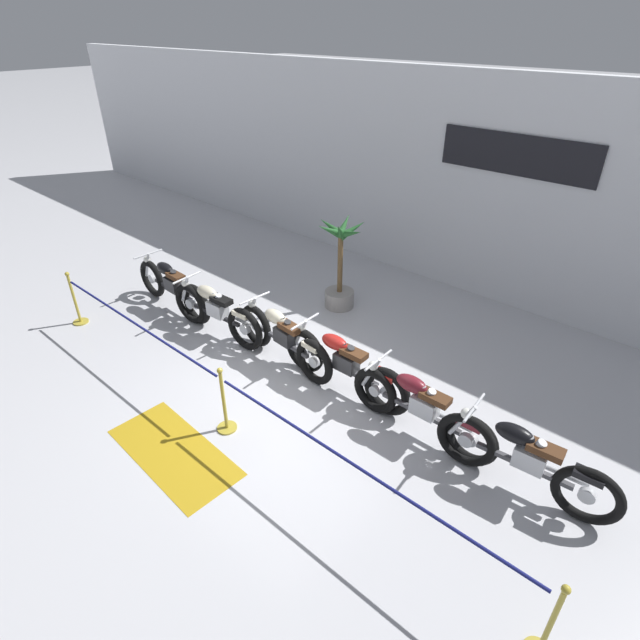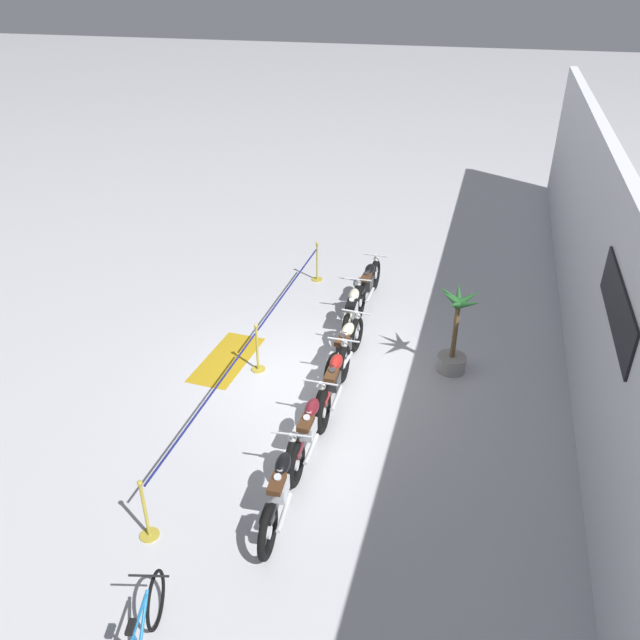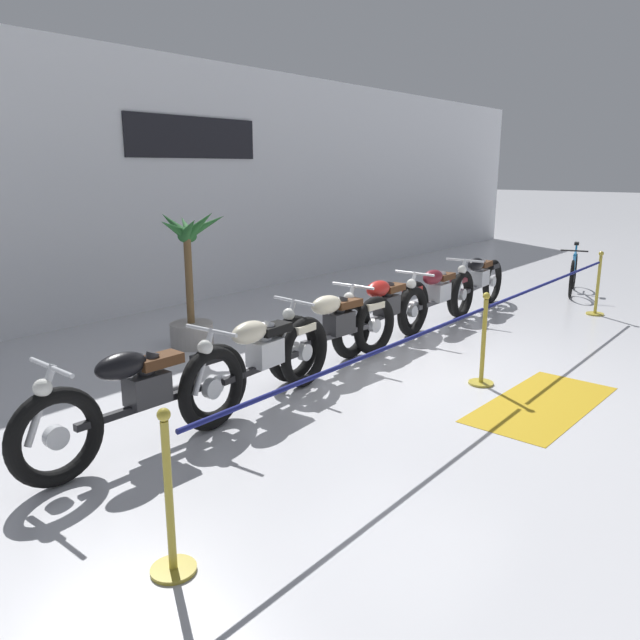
{
  "view_description": "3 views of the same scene",
  "coord_description": "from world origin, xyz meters",
  "px_view_note": "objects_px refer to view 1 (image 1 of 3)",
  "views": [
    {
      "loc": [
        4.36,
        -4.04,
        4.95
      ],
      "look_at": [
        -0.1,
        1.01,
        0.85
      ],
      "focal_mm": 28.0,
      "sensor_mm": 36.0,
      "label": 1
    },
    {
      "loc": [
        9.65,
        3.03,
        7.08
      ],
      "look_at": [
        -0.7,
        0.1,
        0.97
      ],
      "focal_mm": 35.0,
      "sensor_mm": 36.0,
      "label": 2
    },
    {
      "loc": [
        -6.38,
        -3.77,
        2.38
      ],
      "look_at": [
        -0.15,
        1.25,
        0.41
      ],
      "focal_mm": 35.0,
      "sensor_mm": 36.0,
      "label": 3
    }
  ],
  "objects_px": {
    "potted_palm_left_of_row": "(340,270)",
    "stanchion_mid_left": "(225,409)",
    "motorcycle_cream_1": "(216,311)",
    "stanchion_mid_right": "(547,633)",
    "motorcycle_maroon_4": "(420,408)",
    "motorcycle_cream_2": "(283,338)",
    "stanchion_far_left": "(166,351)",
    "floor_banner": "(174,452)",
    "motorcycle_black_5": "(524,460)",
    "motorcycle_black_0": "(173,287)",
    "motorcycle_red_3": "(343,365)"
  },
  "relations": [
    {
      "from": "motorcycle_red_3",
      "to": "motorcycle_black_5",
      "type": "relative_size",
      "value": 1.07
    },
    {
      "from": "motorcycle_cream_2",
      "to": "stanchion_mid_left",
      "type": "distance_m",
      "value": 1.75
    },
    {
      "from": "motorcycle_maroon_4",
      "to": "stanchion_far_left",
      "type": "height_order",
      "value": "stanchion_far_left"
    },
    {
      "from": "stanchion_far_left",
      "to": "stanchion_mid_left",
      "type": "relative_size",
      "value": 8.29
    },
    {
      "from": "potted_palm_left_of_row",
      "to": "stanchion_far_left",
      "type": "bearing_deg",
      "value": -94.22
    },
    {
      "from": "motorcycle_maroon_4",
      "to": "motorcycle_black_5",
      "type": "height_order",
      "value": "motorcycle_black_5"
    },
    {
      "from": "motorcycle_cream_1",
      "to": "motorcycle_maroon_4",
      "type": "distance_m",
      "value": 4.08
    },
    {
      "from": "floor_banner",
      "to": "stanchion_mid_left",
      "type": "bearing_deg",
      "value": 79.32
    },
    {
      "from": "motorcycle_cream_1",
      "to": "motorcycle_red_3",
      "type": "relative_size",
      "value": 0.95
    },
    {
      "from": "stanchion_mid_left",
      "to": "stanchion_mid_right",
      "type": "height_order",
      "value": "same"
    },
    {
      "from": "motorcycle_cream_2",
      "to": "potted_palm_left_of_row",
      "type": "relative_size",
      "value": 1.18
    },
    {
      "from": "motorcycle_black_0",
      "to": "motorcycle_cream_2",
      "type": "xyz_separation_m",
      "value": [
        2.89,
        0.15,
        -0.0
      ]
    },
    {
      "from": "potted_palm_left_of_row",
      "to": "stanchion_mid_left",
      "type": "distance_m",
      "value": 3.89
    },
    {
      "from": "motorcycle_cream_2",
      "to": "floor_banner",
      "type": "height_order",
      "value": "motorcycle_cream_2"
    },
    {
      "from": "motorcycle_cream_1",
      "to": "motorcycle_cream_2",
      "type": "relative_size",
      "value": 0.99
    },
    {
      "from": "motorcycle_cream_2",
      "to": "motorcycle_maroon_4",
      "type": "height_order",
      "value": "motorcycle_cream_2"
    },
    {
      "from": "motorcycle_black_5",
      "to": "motorcycle_maroon_4",
      "type": "bearing_deg",
      "value": 179.65
    },
    {
      "from": "motorcycle_red_3",
      "to": "motorcycle_black_5",
      "type": "bearing_deg",
      "value": -1.31
    },
    {
      "from": "motorcycle_maroon_4",
      "to": "potted_palm_left_of_row",
      "type": "height_order",
      "value": "potted_palm_left_of_row"
    },
    {
      "from": "motorcycle_cream_1",
      "to": "floor_banner",
      "type": "relative_size",
      "value": 1.11
    },
    {
      "from": "motorcycle_black_5",
      "to": "potted_palm_left_of_row",
      "type": "height_order",
      "value": "potted_palm_left_of_row"
    },
    {
      "from": "motorcycle_maroon_4",
      "to": "stanchion_far_left",
      "type": "distance_m",
      "value": 3.77
    },
    {
      "from": "motorcycle_black_5",
      "to": "stanchion_far_left",
      "type": "relative_size",
      "value": 0.25
    },
    {
      "from": "motorcycle_cream_1",
      "to": "motorcycle_maroon_4",
      "type": "xyz_separation_m",
      "value": [
        4.07,
        0.23,
        -0.03
      ]
    },
    {
      "from": "stanchion_far_left",
      "to": "stanchion_mid_left",
      "type": "distance_m",
      "value": 1.36
    },
    {
      "from": "motorcycle_maroon_4",
      "to": "floor_banner",
      "type": "relative_size",
      "value": 1.11
    },
    {
      "from": "motorcycle_red_3",
      "to": "potted_palm_left_of_row",
      "type": "height_order",
      "value": "potted_palm_left_of_row"
    },
    {
      "from": "motorcycle_maroon_4",
      "to": "motorcycle_red_3",
      "type": "bearing_deg",
      "value": 177.71
    },
    {
      "from": "motorcycle_cream_1",
      "to": "stanchion_mid_right",
      "type": "bearing_deg",
      "value": -12.87
    },
    {
      "from": "motorcycle_cream_2",
      "to": "stanchion_far_left",
      "type": "relative_size",
      "value": 0.26
    },
    {
      "from": "motorcycle_black_5",
      "to": "floor_banner",
      "type": "bearing_deg",
      "value": -146.21
    },
    {
      "from": "motorcycle_red_3",
      "to": "stanchion_far_left",
      "type": "xyz_separation_m",
      "value": [
        -1.98,
        -1.74,
        0.25
      ]
    },
    {
      "from": "motorcycle_cream_1",
      "to": "stanchion_mid_left",
      "type": "xyz_separation_m",
      "value": [
        2.02,
        -1.46,
        -0.13
      ]
    },
    {
      "from": "motorcycle_cream_1",
      "to": "motorcycle_cream_2",
      "type": "distance_m",
      "value": 1.5
    },
    {
      "from": "motorcycle_black_5",
      "to": "motorcycle_red_3",
      "type": "bearing_deg",
      "value": 178.69
    },
    {
      "from": "motorcycle_cream_2",
      "to": "motorcycle_red_3",
      "type": "height_order",
      "value": "motorcycle_red_3"
    },
    {
      "from": "stanchion_mid_right",
      "to": "floor_banner",
      "type": "bearing_deg",
      "value": -170.55
    },
    {
      "from": "stanchion_mid_right",
      "to": "potted_palm_left_of_row",
      "type": "bearing_deg",
      "value": 145.45
    },
    {
      "from": "motorcycle_maroon_4",
      "to": "potted_palm_left_of_row",
      "type": "relative_size",
      "value": 1.17
    },
    {
      "from": "motorcycle_red_3",
      "to": "floor_banner",
      "type": "height_order",
      "value": "motorcycle_red_3"
    },
    {
      "from": "motorcycle_cream_1",
      "to": "floor_banner",
      "type": "xyz_separation_m",
      "value": [
        1.84,
        -2.22,
        -0.48
      ]
    },
    {
      "from": "motorcycle_cream_2",
      "to": "stanchion_mid_left",
      "type": "xyz_separation_m",
      "value": [
        0.53,
        -1.66,
        -0.12
      ]
    },
    {
      "from": "motorcycle_cream_1",
      "to": "stanchion_far_left",
      "type": "xyz_separation_m",
      "value": [
        0.71,
        -1.46,
        0.23
      ]
    },
    {
      "from": "motorcycle_red_3",
      "to": "stanchion_mid_right",
      "type": "relative_size",
      "value": 2.23
    },
    {
      "from": "motorcycle_cream_1",
      "to": "stanchion_mid_left",
      "type": "distance_m",
      "value": 2.5
    },
    {
      "from": "potted_palm_left_of_row",
      "to": "stanchion_mid_left",
      "type": "height_order",
      "value": "potted_palm_left_of_row"
    },
    {
      "from": "motorcycle_cream_1",
      "to": "stanchion_mid_left",
      "type": "bearing_deg",
      "value": -35.92
    },
    {
      "from": "motorcycle_cream_2",
      "to": "floor_banner",
      "type": "distance_m",
      "value": 2.49
    },
    {
      "from": "motorcycle_black_0",
      "to": "stanchion_mid_left",
      "type": "bearing_deg",
      "value": -23.9
    },
    {
      "from": "motorcycle_black_5",
      "to": "potted_palm_left_of_row",
      "type": "bearing_deg",
      "value": 155.51
    }
  ]
}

